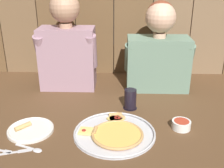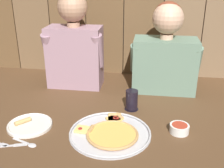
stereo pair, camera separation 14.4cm
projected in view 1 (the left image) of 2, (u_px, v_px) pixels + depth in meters
ground_plane at (110, 124)px, 1.42m from camera, size 3.20×3.20×0.00m
pizza_tray at (115, 133)px, 1.32m from camera, size 0.40×0.40×0.03m
dinner_plate at (30, 129)px, 1.35m from camera, size 0.22×0.22×0.03m
drinking_glass at (130, 99)px, 1.55m from camera, size 0.08×0.08×0.11m
dipping_bowl at (181, 124)px, 1.37m from camera, size 0.09×0.09×0.04m
table_knife at (14, 152)px, 1.19m from camera, size 0.15×0.06×0.01m
table_spoon at (33, 149)px, 1.21m from camera, size 0.14×0.07×0.01m
diner_left at (67, 44)px, 1.75m from camera, size 0.39×0.21×0.62m
diner_right at (158, 51)px, 1.75m from camera, size 0.43×0.21×0.56m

